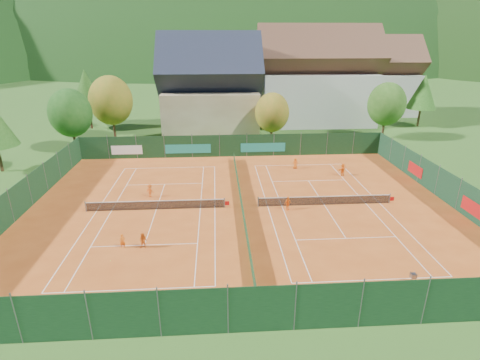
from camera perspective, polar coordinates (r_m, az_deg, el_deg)
name	(u,v)px	position (r m, az deg, el deg)	size (l,w,h in m)	color
ground	(241,207)	(35.61, 0.21, -4.19)	(600.00, 600.00, 0.00)	#2A551A
clay_pad	(241,207)	(35.60, 0.21, -4.16)	(40.00, 32.00, 0.01)	#BA511B
court_markings_left	(156,209)	(36.00, -12.64, -4.40)	(11.03, 23.83, 0.00)	white
court_markings_right	(324,205)	(36.97, 12.70, -3.70)	(11.03, 23.83, 0.00)	white
tennis_net_left	(158,205)	(35.77, -12.46, -3.68)	(13.30, 0.10, 1.02)	#59595B
tennis_net_right	(326,200)	(36.81, 13.00, -2.99)	(13.30, 0.10, 1.02)	#59595B
court_divider	(241,202)	(35.39, 0.21, -3.43)	(0.03, 28.80, 1.00)	#153B1E
fence_north	(230,146)	(50.06, -1.57, 5.20)	(40.00, 0.10, 3.00)	#123319
fence_south	(262,309)	(21.28, 3.33, -19.07)	(40.00, 0.04, 3.00)	#13351A
fence_west	(21,198)	(39.19, -30.43, -2.42)	(0.04, 32.00, 3.00)	#163C1F
fence_east	(447,187)	(41.43, 29.00, -0.99)	(0.09, 32.00, 3.00)	#12331E
chalet	(210,92)	(62.70, -4.52, 13.21)	(16.20, 12.00, 16.00)	beige
hotel_block_a	(316,82)	(70.93, 11.55, 14.40)	(21.60, 11.00, 17.25)	silver
hotel_block_b	(374,81)	(83.09, 19.73, 14.03)	(17.28, 10.00, 15.50)	silver
tree_west_front	(70,113)	(56.60, -24.45, 9.29)	(5.72, 5.72, 8.69)	#453018
tree_west_mid	(111,100)	(60.90, -19.08, 11.38)	(6.44, 6.44, 9.78)	#452718
tree_west_back	(86,89)	(70.12, -22.36, 12.68)	(5.60, 5.60, 10.00)	#412517
tree_center	(272,112)	(55.73, 4.91, 10.21)	(5.01, 5.01, 7.60)	#462A19
tree_east_front	(387,104)	(62.70, 21.44, 10.71)	(5.72, 5.72, 8.69)	#452A18
tree_east_mid	(423,92)	(74.20, 26.14, 11.97)	(5.04, 5.04, 9.00)	#4D321B
tree_east_back	(362,83)	(77.89, 18.09, 13.91)	(7.15, 7.15, 10.86)	#452E18
mountain_backdrop	(259,117)	(272.93, 2.87, 9.54)	(820.00, 530.00, 242.00)	black
ball_hopper	(413,276)	(27.68, 24.91, -13.09)	(0.34, 0.34, 0.80)	slate
loose_ball_0	(111,261)	(29.17, -19.12, -11.55)	(0.07, 0.07, 0.07)	#CCD833
loose_ball_1	(300,251)	(29.15, 9.10, -10.57)	(0.07, 0.07, 0.07)	#CCD833
loose_ball_2	(270,197)	(37.81, 4.64, -2.61)	(0.07, 0.07, 0.07)	#CCD833
loose_ball_3	(207,170)	(45.56, -5.04, 1.59)	(0.07, 0.07, 0.07)	#CCD833
player_left_near	(123,241)	(30.20, -17.46, -8.89)	(0.44, 0.29, 1.21)	orange
player_left_mid	(143,241)	(29.73, -14.52, -8.95)	(0.64, 0.50, 1.31)	#CC5512
player_left_far	(150,191)	(38.66, -13.54, -1.59)	(0.87, 0.50, 1.34)	#D95313
player_right_near	(288,203)	(35.06, 7.28, -3.55)	(0.79, 0.33, 1.35)	orange
player_right_far_a	(295,163)	(46.14, 8.42, 2.53)	(0.66, 0.43, 1.34)	#D95D13
player_right_far_b	(343,170)	(44.81, 15.35, 1.51)	(1.37, 0.44, 1.48)	orange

